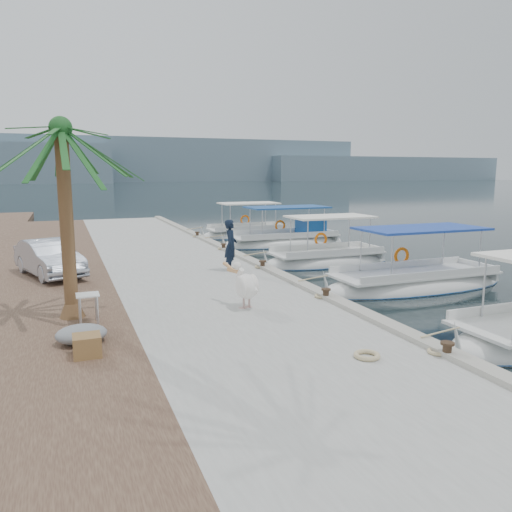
{
  "coord_description": "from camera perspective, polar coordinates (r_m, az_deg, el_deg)",
  "views": [
    {
      "loc": [
        -7.43,
        -16.07,
        4.22
      ],
      "look_at": [
        -1.0,
        0.52,
        1.2
      ],
      "focal_mm": 35.0,
      "sensor_mm": 36.0,
      "label": 1
    }
  ],
  "objects": [
    {
      "name": "cobblestone_strip",
      "position": [
        21.44,
        -22.33,
        -1.77
      ],
      "size": [
        4.0,
        40.0,
        0.5
      ],
      "primitive_type": "cube",
      "color": "#4C3428",
      "rests_on": "ground"
    },
    {
      "name": "folding_table",
      "position": [
        13.07,
        -18.65,
        -5.05
      ],
      "size": [
        0.55,
        0.55,
        0.73
      ],
      "color": "silver",
      "rests_on": "cobblestone_strip"
    },
    {
      "name": "parked_car",
      "position": [
        19.42,
        -22.56,
        -0.2
      ],
      "size": [
        2.61,
        4.18,
        1.3
      ],
      "primitive_type": "imported",
      "rotation": [
        0.0,
        0.0,
        0.34
      ],
      "color": "#ABB4C4",
      "rests_on": "cobblestone_strip"
    },
    {
      "name": "distant_hills",
      "position": [
        220.71,
        -11.7,
        10.32
      ],
      "size": [
        330.0,
        60.0,
        18.0
      ],
      "color": "slate",
      "rests_on": "ground"
    },
    {
      "name": "fisherman",
      "position": [
        18.87,
        -2.9,
        1.24
      ],
      "size": [
        0.71,
        0.83,
        1.94
      ],
      "primitive_type": "imported",
      "rotation": [
        0.0,
        0.0,
        1.15
      ],
      "color": "black",
      "rests_on": "concrete_quay"
    },
    {
      "name": "pelican",
      "position": [
        13.74,
        -1.19,
        -3.34
      ],
      "size": [
        0.76,
        1.59,
        1.23
      ],
      "color": "tan",
      "rests_on": "concrete_quay"
    },
    {
      "name": "wooden_crate",
      "position": [
        10.88,
        -18.75,
        -9.66
      ],
      "size": [
        0.55,
        0.55,
        0.44
      ],
      "primitive_type": "cube",
      "color": "brown",
      "rests_on": "cobblestone_strip"
    },
    {
      "name": "concrete_quay",
      "position": [
        21.89,
        -9.15,
        -0.94
      ],
      "size": [
        6.0,
        40.0,
        0.5
      ],
      "primitive_type": "cube",
      "color": "#9C9C97",
      "rests_on": "ground"
    },
    {
      "name": "mooring_bollards",
      "position": [
        19.26,
        0.75,
        -0.92
      ],
      "size": [
        0.28,
        20.28,
        0.33
      ],
      "color": "black",
      "rests_on": "concrete_quay"
    },
    {
      "name": "fishing_caique_b",
      "position": [
        19.18,
        17.61,
        -3.15
      ],
      "size": [
        7.65,
        2.53,
        2.83
      ],
      "color": "silver",
      "rests_on": "ground"
    },
    {
      "name": "date_palm",
      "position": [
        13.4,
        -21.43,
        13.28
      ],
      "size": [
        4.6,
        4.6,
        5.67
      ],
      "color": "brown",
      "rests_on": "cobblestone_strip"
    },
    {
      "name": "rope_coil",
      "position": [
        10.52,
        12.56,
        -11.01
      ],
      "size": [
        0.54,
        0.54,
        0.1
      ],
      "primitive_type": "torus",
      "color": "#C6B284",
      "rests_on": "concrete_quay"
    },
    {
      "name": "ground",
      "position": [
        18.19,
        3.54,
        -3.8
      ],
      "size": [
        400.0,
        400.0,
        0.0
      ],
      "primitive_type": "plane",
      "color": "black",
      "rests_on": "ground"
    },
    {
      "name": "fishing_caique_c",
      "position": [
        23.18,
        8.03,
        -0.64
      ],
      "size": [
        6.32,
        2.36,
        2.83
      ],
      "color": "silver",
      "rests_on": "ground"
    },
    {
      "name": "fishing_caique_d",
      "position": [
        29.06,
        3.39,
        1.64
      ],
      "size": [
        7.71,
        2.61,
        2.83
      ],
      "color": "silver",
      "rests_on": "ground"
    },
    {
      "name": "tarp_bundle",
      "position": [
        11.71,
        -19.33,
        -8.41
      ],
      "size": [
        1.1,
        0.9,
        0.4
      ],
      "primitive_type": "ellipsoid",
      "color": "slate",
      "rests_on": "cobblestone_strip"
    },
    {
      "name": "fishing_caique_e",
      "position": [
        32.64,
        -1.09,
        2.42
      ],
      "size": [
        6.2,
        2.36,
        2.83
      ],
      "color": "silver",
      "rests_on": "ground"
    },
    {
      "name": "quay_curb",
      "position": [
        22.56,
        -2.26,
        0.29
      ],
      "size": [
        0.44,
        40.0,
        0.12
      ],
      "primitive_type": "cube",
      "color": "#9D998B",
      "rests_on": "concrete_quay"
    }
  ]
}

